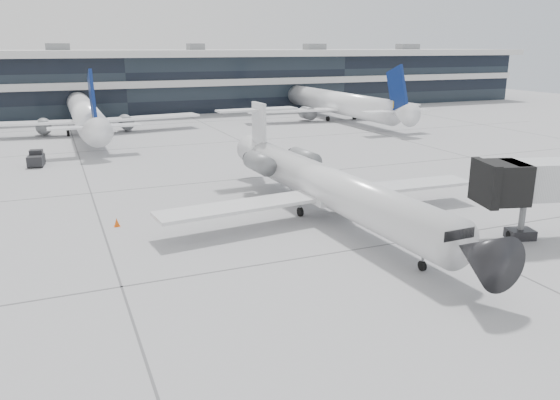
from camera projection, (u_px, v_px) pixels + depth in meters
name	position (u px, v px, depth m)	size (l,w,h in m)	color
ground	(299.00, 258.00, 31.57)	(220.00, 220.00, 0.00)	gray
terminal	(119.00, 84.00, 103.01)	(170.00, 22.00, 10.00)	black
bg_jet_center	(87.00, 133.00, 77.43)	(32.00, 40.00, 9.60)	white
bg_jet_right	(335.00, 119.00, 92.29)	(32.00, 40.00, 9.60)	white
regional_jet	(327.00, 185.00, 38.44)	(24.59, 30.65, 7.08)	silver
traffic_cone	(117.00, 222.00, 37.14)	(0.52, 0.52, 0.59)	#EC540C
far_tug	(36.00, 159.00, 55.88)	(1.78, 2.66, 1.58)	black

